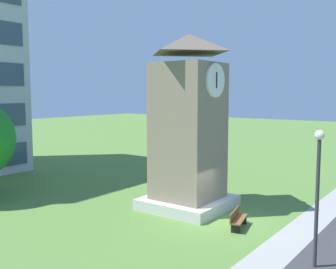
# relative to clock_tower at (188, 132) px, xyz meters

# --- Properties ---
(ground_plane) EXTENTS (160.00, 160.00, 0.00)m
(ground_plane) POSITION_rel_clock_tower_xyz_m (-1.10, -3.01, -4.31)
(ground_plane) COLOR #567F38
(kerb_strip) EXTENTS (120.00, 1.60, 0.01)m
(kerb_strip) POSITION_rel_clock_tower_xyz_m (-1.10, -6.41, -4.31)
(kerb_strip) COLOR #9E9E99
(kerb_strip) RESTS_ON ground
(clock_tower) EXTENTS (4.43, 4.43, 9.71)m
(clock_tower) POSITION_rel_clock_tower_xyz_m (0.00, 0.00, 0.00)
(clock_tower) COLOR gray
(clock_tower) RESTS_ON ground
(park_bench) EXTENTS (1.86, 0.91, 0.88)m
(park_bench) POSITION_rel_clock_tower_xyz_m (-1.44, -3.84, -3.85)
(park_bench) COLOR brown
(park_bench) RESTS_ON ground
(street_lamp) EXTENTS (0.36, 0.36, 5.15)m
(street_lamp) POSITION_rel_clock_tower_xyz_m (-3.60, -8.09, -1.06)
(street_lamp) COLOR #333338
(street_lamp) RESTS_ON ground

